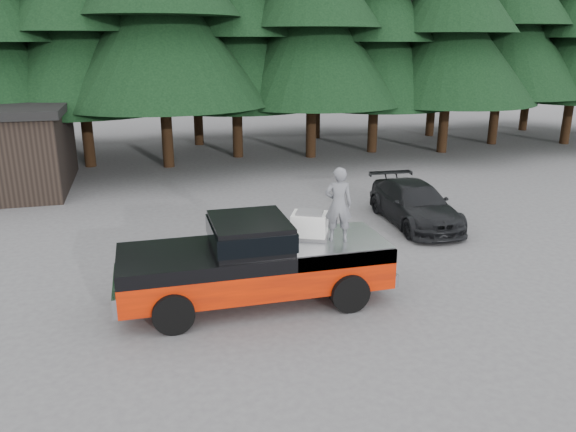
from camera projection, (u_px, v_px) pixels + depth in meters
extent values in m
plane|color=#4D4D4F|center=(252.00, 296.00, 12.79)|extent=(120.00, 120.00, 0.00)
cube|color=black|center=(250.00, 232.00, 12.02)|extent=(1.66, 1.90, 0.59)
cube|color=silver|center=(310.00, 226.00, 12.57)|extent=(0.97, 0.90, 0.53)
imported|color=slate|center=(338.00, 204.00, 12.17)|extent=(0.69, 0.54, 1.66)
imported|color=black|center=(415.00, 204.00, 17.68)|extent=(2.00, 4.49, 1.28)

